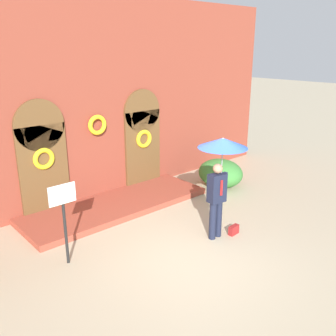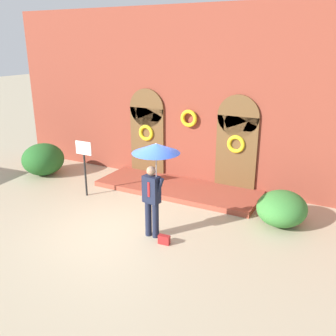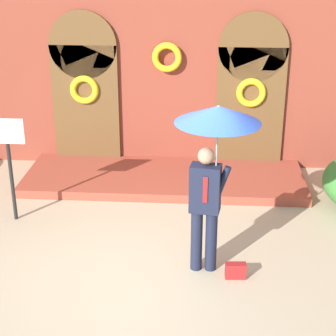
# 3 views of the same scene
# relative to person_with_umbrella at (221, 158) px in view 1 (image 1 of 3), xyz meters

# --- Properties ---
(ground_plane) EXTENTS (80.00, 80.00, 0.00)m
(ground_plane) POSITION_rel_person_with_umbrella_xyz_m (-0.87, -0.13, -1.91)
(ground_plane) COLOR tan
(building_facade) EXTENTS (14.00, 2.30, 5.60)m
(building_facade) POSITION_rel_person_with_umbrella_xyz_m (-0.87, 4.02, 0.76)
(building_facade) COLOR brown
(building_facade) RESTS_ON ground
(person_with_umbrella) EXTENTS (1.10, 1.10, 2.36)m
(person_with_umbrella) POSITION_rel_person_with_umbrella_xyz_m (0.00, 0.00, 0.00)
(person_with_umbrella) COLOR #191E33
(person_with_umbrella) RESTS_ON ground
(handbag) EXTENTS (0.29, 0.14, 0.22)m
(handbag) POSITION_rel_person_with_umbrella_xyz_m (0.34, -0.20, -1.80)
(handbag) COLOR maroon
(handbag) RESTS_ON ground
(sign_post) EXTENTS (0.56, 0.06, 1.72)m
(sign_post) POSITION_rel_person_with_umbrella_xyz_m (-3.18, 1.28, -0.75)
(sign_post) COLOR black
(sign_post) RESTS_ON ground
(shrub_right) EXTENTS (1.28, 1.47, 0.87)m
(shrub_right) POSITION_rel_person_with_umbrella_xyz_m (2.54, 2.14, -1.48)
(shrub_right) COLOR #387A33
(shrub_right) RESTS_ON ground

